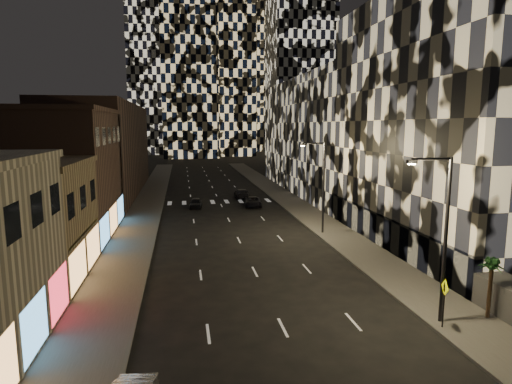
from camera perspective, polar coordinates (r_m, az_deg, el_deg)
name	(u,v)px	position (r m, az deg, el deg)	size (l,w,h in m)	color
sidewalk_left	(148,203)	(61.15, -14.25, -1.48)	(4.00, 120.00, 0.15)	#47443F
sidewalk_right	(288,199)	(62.80, 4.25, -0.96)	(4.00, 120.00, 0.15)	#47443F
curb_left	(163,203)	(61.02, -12.29, -1.43)	(0.20, 120.00, 0.15)	#4C4C47
curb_right	(274,200)	(62.32, 2.38, -1.02)	(0.20, 120.00, 0.15)	#4C4C47
retail_tan	(8,225)	(33.90, -30.20, -3.84)	(10.00, 10.00, 8.00)	#84724F
retail_brown	(57,175)	(45.36, -24.97, 2.02)	(10.00, 15.00, 12.00)	#483229
retail_filler_left	(105,150)	(71.12, -19.51, 5.32)	(10.00, 40.00, 14.00)	#483229
midrise_right	(469,123)	(42.68, 26.51, 8.28)	(16.00, 25.00, 22.00)	#232326
midrise_base	(383,231)	(39.74, 16.53, -4.98)	(0.60, 25.00, 3.00)	#383838
midrise_filler_right	(337,136)	(71.58, 10.81, 7.29)	(16.00, 40.00, 18.00)	#232326
tower_right_mid	(301,6)	(155.49, 5.96, 23.42)	(20.00, 20.00, 100.00)	black
tower_center_low	(188,13)	(154.48, -9.07, 22.50)	(18.00, 18.00, 95.00)	black
streetlight_near	(442,229)	(24.71, 23.56, -4.50)	(2.55, 0.25, 9.00)	black
streetlight_far	(321,181)	(42.56, 8.71, 1.47)	(2.55, 0.25, 9.00)	black
car_dark_midlane	(196,203)	(56.91, -8.04, -1.46)	(1.54, 3.82, 1.30)	black
car_dark_oncoming	(242,194)	(63.62, -1.91, -0.23)	(2.01, 4.95, 1.44)	black
car_dark_rightlane	(253,202)	(57.20, -0.42, -1.32)	(2.14, 4.63, 1.29)	black
ped_sign	(444,295)	(25.12, 23.81, -12.45)	(0.26, 0.86, 2.64)	black
palm_tree	(492,269)	(27.11, 28.91, -8.92)	(1.75, 1.72, 3.43)	#47331E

